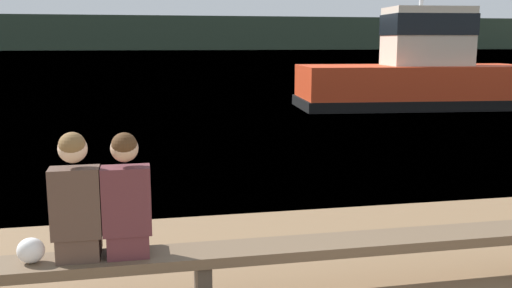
% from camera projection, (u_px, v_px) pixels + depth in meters
% --- Properties ---
extents(water_surface, '(240.00, 240.00, 0.00)m').
position_uv_depth(water_surface, '(144.00, 52.00, 123.13)').
color(water_surface, teal).
rests_on(water_surface, ground).
extents(far_shoreline, '(600.00, 12.00, 9.06)m').
position_uv_depth(far_shoreline, '(142.00, 33.00, 155.13)').
color(far_shoreline, '#2D3D2D').
rests_on(far_shoreline, ground).
extents(bench_main, '(7.11, 0.43, 0.47)m').
position_uv_depth(bench_main, '(202.00, 259.00, 4.86)').
color(bench_main, brown).
rests_on(bench_main, ground).
extents(person_left, '(0.39, 0.44, 1.06)m').
position_uv_depth(person_left, '(76.00, 203.00, 4.57)').
color(person_left, '#4C382D').
rests_on(person_left, bench_main).
extents(person_right, '(0.39, 0.43, 1.04)m').
position_uv_depth(person_right, '(127.00, 202.00, 4.65)').
color(person_right, '#56282D').
rests_on(person_right, bench_main).
extents(shopping_bag, '(0.22, 0.17, 0.21)m').
position_uv_depth(shopping_bag, '(31.00, 251.00, 4.54)').
color(shopping_bag, white).
rests_on(shopping_bag, bench_main).
extents(tugboat_red, '(8.10, 3.68, 6.06)m').
position_uv_depth(tugboat_red, '(417.00, 76.00, 19.35)').
color(tugboat_red, red).
rests_on(tugboat_red, water_surface).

